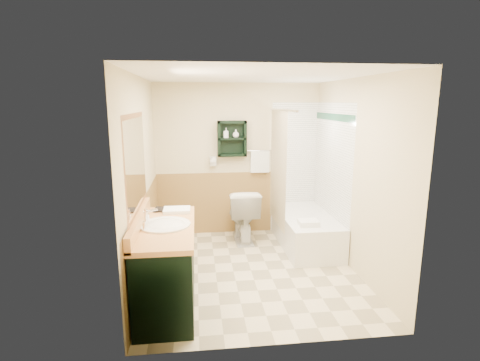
% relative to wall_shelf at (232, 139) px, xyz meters
% --- Properties ---
extents(floor, '(3.00, 3.00, 0.00)m').
position_rel_wall_shelf_xyz_m(floor, '(0.10, -1.41, -1.55)').
color(floor, beige).
rests_on(floor, ground).
extents(back_wall, '(2.60, 0.04, 2.40)m').
position_rel_wall_shelf_xyz_m(back_wall, '(0.10, 0.11, -0.35)').
color(back_wall, beige).
rests_on(back_wall, ground).
extents(left_wall, '(0.04, 3.00, 2.40)m').
position_rel_wall_shelf_xyz_m(left_wall, '(-1.22, -1.41, -0.35)').
color(left_wall, beige).
rests_on(left_wall, ground).
extents(right_wall, '(0.04, 3.00, 2.40)m').
position_rel_wall_shelf_xyz_m(right_wall, '(1.42, -1.41, -0.35)').
color(right_wall, beige).
rests_on(right_wall, ground).
extents(ceiling, '(2.60, 3.00, 0.04)m').
position_rel_wall_shelf_xyz_m(ceiling, '(0.10, -1.41, 0.87)').
color(ceiling, white).
rests_on(ceiling, back_wall).
extents(wainscot_left, '(2.98, 2.98, 1.00)m').
position_rel_wall_shelf_xyz_m(wainscot_left, '(-1.19, -1.41, -1.05)').
color(wainscot_left, '#A77E43').
rests_on(wainscot_left, left_wall).
extents(wainscot_back, '(2.58, 2.58, 1.00)m').
position_rel_wall_shelf_xyz_m(wainscot_back, '(0.10, 0.08, -1.05)').
color(wainscot_back, '#A77E43').
rests_on(wainscot_back, back_wall).
extents(mirror_frame, '(1.30, 1.30, 1.00)m').
position_rel_wall_shelf_xyz_m(mirror_frame, '(-1.17, -1.96, -0.05)').
color(mirror_frame, brown).
rests_on(mirror_frame, left_wall).
extents(mirror_glass, '(1.20, 1.20, 0.90)m').
position_rel_wall_shelf_xyz_m(mirror_glass, '(-1.17, -1.96, -0.05)').
color(mirror_glass, white).
rests_on(mirror_glass, left_wall).
extents(tile_right, '(1.50, 1.50, 2.10)m').
position_rel_wall_shelf_xyz_m(tile_right, '(1.38, -0.66, -0.50)').
color(tile_right, white).
rests_on(tile_right, right_wall).
extents(tile_back, '(0.95, 0.95, 2.10)m').
position_rel_wall_shelf_xyz_m(tile_back, '(1.13, 0.07, -0.50)').
color(tile_back, white).
rests_on(tile_back, back_wall).
extents(tile_accent, '(1.50, 1.50, 0.10)m').
position_rel_wall_shelf_xyz_m(tile_accent, '(1.37, -0.66, 0.35)').
color(tile_accent, '#154932').
rests_on(tile_accent, right_wall).
extents(wall_shelf, '(0.45, 0.15, 0.55)m').
position_rel_wall_shelf_xyz_m(wall_shelf, '(0.00, 0.00, 0.00)').
color(wall_shelf, black).
rests_on(wall_shelf, back_wall).
extents(hair_dryer, '(0.10, 0.24, 0.18)m').
position_rel_wall_shelf_xyz_m(hair_dryer, '(-0.30, 0.02, -0.35)').
color(hair_dryer, silver).
rests_on(hair_dryer, back_wall).
extents(towel_bar, '(0.40, 0.06, 0.40)m').
position_rel_wall_shelf_xyz_m(towel_bar, '(0.45, 0.04, -0.20)').
color(towel_bar, silver).
rests_on(towel_bar, back_wall).
extents(curtain_rod, '(0.03, 1.60, 0.03)m').
position_rel_wall_shelf_xyz_m(curtain_rod, '(0.63, -0.66, 0.45)').
color(curtain_rod, silver).
rests_on(curtain_rod, back_wall).
extents(shower_curtain, '(1.05, 1.05, 1.70)m').
position_rel_wall_shelf_xyz_m(shower_curtain, '(0.63, -0.48, -0.40)').
color(shower_curtain, '#C1B192').
rests_on(shower_curtain, curtain_rod).
extents(vanity, '(0.59, 1.38, 0.88)m').
position_rel_wall_shelf_xyz_m(vanity, '(-0.89, -2.09, -1.11)').
color(vanity, black).
rests_on(vanity, ground).
extents(bathtub, '(0.72, 1.50, 0.48)m').
position_rel_wall_shelf_xyz_m(bathtub, '(1.03, -0.67, -1.31)').
color(bathtub, white).
rests_on(bathtub, ground).
extents(toilet, '(0.47, 0.83, 0.80)m').
position_rel_wall_shelf_xyz_m(toilet, '(0.13, -0.31, -1.15)').
color(toilet, white).
rests_on(toilet, ground).
extents(counter_towel, '(0.30, 0.24, 0.04)m').
position_rel_wall_shelf_xyz_m(counter_towel, '(-0.79, -1.61, -0.65)').
color(counter_towel, silver).
rests_on(counter_towel, vanity).
extents(vanity_book, '(0.15, 0.03, 0.20)m').
position_rel_wall_shelf_xyz_m(vanity_book, '(-1.06, -1.52, -0.57)').
color(vanity_book, black).
rests_on(vanity_book, vanity).
extents(tub_towel, '(0.26, 0.22, 0.07)m').
position_rel_wall_shelf_xyz_m(tub_towel, '(0.92, -1.13, -1.03)').
color(tub_towel, silver).
rests_on(tub_towel, bathtub).
extents(soap_bottle_a, '(0.09, 0.16, 0.07)m').
position_rel_wall_shelf_xyz_m(soap_bottle_a, '(-0.09, -0.01, 0.05)').
color(soap_bottle_a, white).
rests_on(soap_bottle_a, wall_shelf).
extents(soap_bottle_b, '(0.13, 0.15, 0.10)m').
position_rel_wall_shelf_xyz_m(soap_bottle_b, '(0.06, -0.01, 0.06)').
color(soap_bottle_b, white).
rests_on(soap_bottle_b, wall_shelf).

